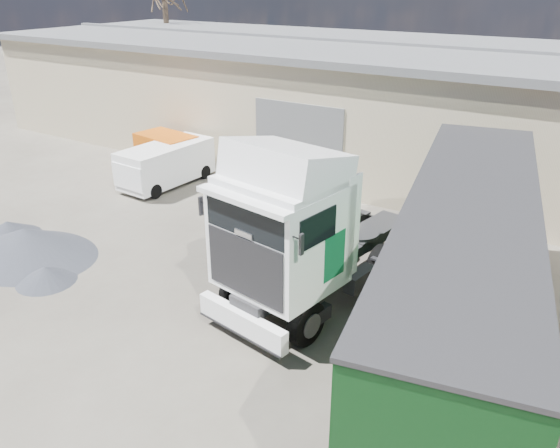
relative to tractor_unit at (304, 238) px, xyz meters
The scene contains 7 objects.
ground 4.09m from the tractor_unit, 135.48° to the right, with size 120.00×120.00×0.00m, color #2C2924.
warehouse 15.98m from the tractor_unit, 122.35° to the left, with size 30.60×12.60×5.42m.
tractor_unit is the anchor object (origin of this frame).
box_trailer 4.04m from the tractor_unit, ahead, with size 4.78×12.33×4.01m.
panel_van 10.80m from the tractor_unit, 152.85° to the left, with size 1.96×4.31×1.73m.
orange_skip 12.29m from the tractor_unit, 149.59° to the left, with size 3.05×2.16×1.77m.
gravel_heap 9.23m from the tractor_unit, 166.08° to the right, with size 5.81×5.18×0.96m.
Camera 1 is at (8.71, -8.49, 8.11)m, focal length 35.00 mm.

